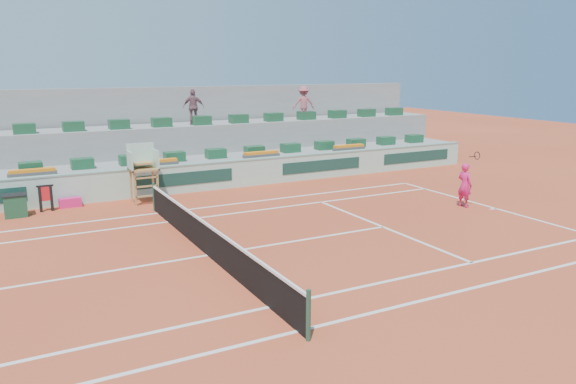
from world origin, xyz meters
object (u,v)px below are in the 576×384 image
object	(u,v)px
player_bag	(70,203)
umpire_chair	(143,165)
drink_cooler_a	(15,205)
tennis_player	(465,185)

from	to	relation	value
player_bag	umpire_chair	world-z (taller)	umpire_chair
player_bag	drink_cooler_a	world-z (taller)	drink_cooler_a
tennis_player	player_bag	bearing A→B (deg)	152.33
drink_cooler_a	tennis_player	bearing A→B (deg)	-22.90
drink_cooler_a	tennis_player	size ratio (longest dim) A/B	0.37
player_bag	tennis_player	distance (m)	15.59
umpire_chair	tennis_player	bearing A→B (deg)	-31.24
umpire_chair	drink_cooler_a	bearing A→B (deg)	-179.88
umpire_chair	drink_cooler_a	size ratio (longest dim) A/B	2.86
player_bag	umpire_chair	bearing A→B (deg)	-11.43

